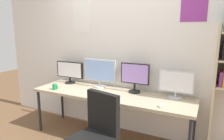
{
  "coord_description": "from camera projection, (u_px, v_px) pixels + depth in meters",
  "views": [
    {
      "loc": [
        1.34,
        -2.07,
        1.72
      ],
      "look_at": [
        0.0,
        0.65,
        1.09
      ],
      "focal_mm": 33.26,
      "sensor_mm": 36.0,
      "label": 1
    }
  ],
  "objects": [
    {
      "name": "wall_back",
      "position": [
        122.0,
        53.0,
        3.38
      ],
      "size": [
        4.87,
        0.11,
        2.6
      ],
      "color": "silver",
      "rests_on": "ground_plane"
    },
    {
      "name": "desk",
      "position": [
        111.0,
        96.0,
        3.13
      ],
      "size": [
        2.47,
        0.68,
        0.74
      ],
      "color": "tan",
      "rests_on": "ground_plane"
    },
    {
      "name": "monitor_far_left",
      "position": [
        70.0,
        71.0,
        3.66
      ],
      "size": [
        0.54,
        0.18,
        0.38
      ],
      "color": "black",
      "rests_on": "desk"
    },
    {
      "name": "monitor_center_left",
      "position": [
        100.0,
        72.0,
        3.39
      ],
      "size": [
        0.58,
        0.18,
        0.47
      ],
      "color": "silver",
      "rests_on": "desk"
    },
    {
      "name": "monitor_center_right",
      "position": [
        135.0,
        76.0,
        3.13
      ],
      "size": [
        0.45,
        0.18,
        0.45
      ],
      "color": "black",
      "rests_on": "desk"
    },
    {
      "name": "monitor_far_right",
      "position": [
        176.0,
        84.0,
        2.87
      ],
      "size": [
        0.48,
        0.18,
        0.39
      ],
      "color": "silver",
      "rests_on": "desk"
    },
    {
      "name": "keyboard_main",
      "position": [
        103.0,
        97.0,
        2.92
      ],
      "size": [
        0.33,
        0.13,
        0.02
      ],
      "primitive_type": "cube",
      "color": "silver",
      "rests_on": "desk"
    },
    {
      "name": "computer_mouse",
      "position": [
        161.0,
        105.0,
        2.59
      ],
      "size": [
        0.06,
        0.1,
        0.03
      ],
      "primitive_type": "ellipsoid",
      "color": "silver",
      "rests_on": "desk"
    },
    {
      "name": "coffee_mug",
      "position": [
        55.0,
        87.0,
        3.31
      ],
      "size": [
        0.11,
        0.08,
        0.09
      ],
      "color": "#1E8C4C",
      "rests_on": "desk"
    }
  ]
}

